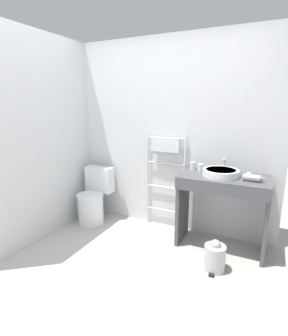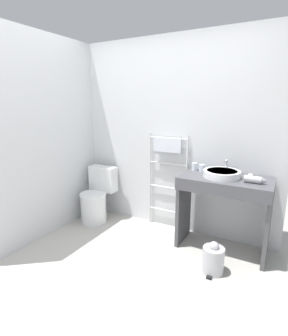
{
  "view_description": "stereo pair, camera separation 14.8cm",
  "coord_description": "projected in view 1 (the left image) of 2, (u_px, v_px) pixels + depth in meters",
  "views": [
    {
      "loc": [
        1.18,
        -1.68,
        1.63
      ],
      "look_at": [
        -0.03,
        0.81,
        0.94
      ],
      "focal_mm": 28.0,
      "sensor_mm": 36.0,
      "label": 1
    },
    {
      "loc": [
        1.31,
        -1.61,
        1.63
      ],
      "look_at": [
        -0.03,
        0.81,
        0.94
      ],
      "focal_mm": 28.0,
      "sensor_mm": 36.0,
      "label": 2
    }
  ],
  "objects": [
    {
      "name": "faucet",
      "position": [
        224.0,
        164.0,
        3.02
      ],
      "size": [
        0.02,
        0.1,
        0.16
      ],
      "color": "silver",
      "rests_on": "vanity_counter"
    },
    {
      "name": "ground_plane",
      "position": [
        108.0,
        289.0,
        2.36
      ],
      "size": [
        12.0,
        12.0,
        0.0
      ],
      "primitive_type": "plane",
      "color": "#B2AFA8"
    },
    {
      "name": "vanity_counter",
      "position": [
        222.0,
        201.0,
        2.9
      ],
      "size": [
        0.96,
        0.49,
        0.85
      ],
      "color": "#4C4C51",
      "rests_on": "ground_plane"
    },
    {
      "name": "cup_near_edge",
      "position": [
        200.0,
        167.0,
        3.08
      ],
      "size": [
        0.07,
        0.07,
        0.09
      ],
      "color": "silver",
      "rests_on": "vanity_counter"
    },
    {
      "name": "toilet",
      "position": [
        94.0,
        199.0,
        3.65
      ],
      "size": [
        0.4,
        0.5,
        0.77
      ],
      "color": "white",
      "rests_on": "ground_plane"
    },
    {
      "name": "wall_side",
      "position": [
        49.0,
        138.0,
        3.25
      ],
      "size": [
        0.12,
        2.13,
        2.42
      ],
      "primitive_type": "cube",
      "color": "silver",
      "rests_on": "ground_plane"
    },
    {
      "name": "cup_near_wall",
      "position": [
        193.0,
        166.0,
        3.15
      ],
      "size": [
        0.06,
        0.06,
        0.09
      ],
      "color": "silver",
      "rests_on": "vanity_counter"
    },
    {
      "name": "sink_basin",
      "position": [
        221.0,
        173.0,
        2.87
      ],
      "size": [
        0.39,
        0.39,
        0.07
      ],
      "color": "white",
      "rests_on": "vanity_counter"
    },
    {
      "name": "trash_bin",
      "position": [
        215.0,
        257.0,
        2.6
      ],
      "size": [
        0.21,
        0.24,
        0.33
      ],
      "color": "#B7B7BC",
      "rests_on": "ground_plane"
    },
    {
      "name": "wall_back",
      "position": [
        170.0,
        137.0,
        3.37
      ],
      "size": [
        2.73,
        0.12,
        2.42
      ],
      "primitive_type": "cube",
      "color": "silver",
      "rests_on": "ground_plane"
    },
    {
      "name": "hair_dryer",
      "position": [
        253.0,
        178.0,
        2.69
      ],
      "size": [
        0.22,
        0.16,
        0.07
      ],
      "color": "#B7B7BC",
      "rests_on": "vanity_counter"
    },
    {
      "name": "towel_radiator",
      "position": [
        165.0,
        162.0,
        3.36
      ],
      "size": [
        0.54,
        0.06,
        1.25
      ],
      "color": "silver",
      "rests_on": "ground_plane"
    }
  ]
}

